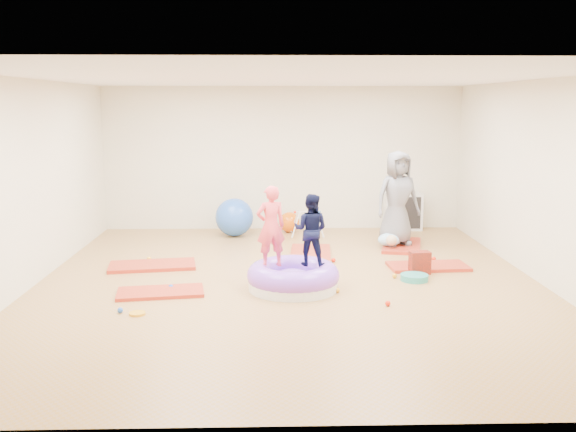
{
  "coord_description": "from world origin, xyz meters",
  "views": [
    {
      "loc": [
        -0.25,
        -8.61,
        2.47
      ],
      "look_at": [
        0.0,
        0.3,
        0.9
      ],
      "focal_mm": 40.0,
      "sensor_mm": 36.0,
      "label": 1
    }
  ],
  "objects": [
    {
      "name": "inflatable_cushion",
      "position": [
        0.05,
        -0.27,
        0.15
      ],
      "size": [
        1.25,
        1.25,
        0.39
      ],
      "rotation": [
        0.0,
        0.0,
        0.3
      ],
      "color": "white",
      "rests_on": "ground"
    },
    {
      "name": "infant",
      "position": [
        1.79,
        2.05,
        0.17
      ],
      "size": [
        0.39,
        0.4,
        0.23
      ],
      "color": "#9FD8FF",
      "rests_on": "gym_mat_rear_right"
    },
    {
      "name": "gym_mat_mid_left",
      "position": [
        -2.06,
        0.96,
        0.03
      ],
      "size": [
        1.37,
        0.83,
        0.05
      ],
      "primitive_type": "cube",
      "rotation": [
        0.0,
        0.0,
        0.15
      ],
      "color": "red",
      "rests_on": "ground"
    },
    {
      "name": "backpack",
      "position": [
        1.94,
        0.45,
        0.17
      ],
      "size": [
        0.31,
        0.22,
        0.34
      ],
      "primitive_type": "cube",
      "rotation": [
        0.0,
        0.0,
        0.14
      ],
      "color": "red",
      "rests_on": "ground"
    },
    {
      "name": "exercise_ball_orange",
      "position": [
        0.12,
        3.6,
        0.2
      ],
      "size": [
        0.39,
        0.39,
        0.39
      ],
      "primitive_type": "sphere",
      "color": "#D95707",
      "rests_on": "ground"
    },
    {
      "name": "balance_disc",
      "position": [
        1.78,
        0.1,
        0.04
      ],
      "size": [
        0.39,
        0.39,
        0.09
      ],
      "primitive_type": "cylinder",
      "color": "teal",
      "rests_on": "ground"
    },
    {
      "name": "gym_mat_front_left",
      "position": [
        -1.7,
        -0.45,
        0.02
      ],
      "size": [
        1.19,
        0.72,
        0.05
      ],
      "primitive_type": "cube",
      "rotation": [
        0.0,
        0.0,
        0.15
      ],
      "color": "red",
      "rests_on": "ground"
    },
    {
      "name": "ball_pit_balls",
      "position": [
        0.14,
        0.22,
        0.03
      ],
      "size": [
        4.6,
        2.64,
        0.07
      ],
      "color": "orange",
      "rests_on": "ground"
    },
    {
      "name": "cube_shelf",
      "position": [
        2.37,
        3.79,
        0.36
      ],
      "size": [
        0.73,
        0.36,
        0.73
      ],
      "color": "silver",
      "rests_on": "ground"
    },
    {
      "name": "exercise_ball_blue",
      "position": [
        -0.93,
        3.27,
        0.36
      ],
      "size": [
        0.71,
        0.71,
        0.71
      ],
      "primitive_type": "sphere",
      "color": "blue",
      "rests_on": "ground"
    },
    {
      "name": "gym_mat_center_back",
      "position": [
        0.41,
        1.65,
        0.03
      ],
      "size": [
        0.74,
        1.34,
        0.05
      ],
      "primitive_type": "cube",
      "rotation": [
        0.0,
        0.0,
        1.5
      ],
      "color": "red",
      "rests_on": "ground"
    },
    {
      "name": "gym_mat_right",
      "position": [
        2.15,
        0.79,
        0.02
      ],
      "size": [
        1.22,
        0.67,
        0.05
      ],
      "primitive_type": "cube",
      "rotation": [
        0.0,
        0.0,
        0.07
      ],
      "color": "red",
      "rests_on": "ground"
    },
    {
      "name": "adult_caregiver",
      "position": [
        1.94,
        2.24,
        0.86
      ],
      "size": [
        0.9,
        0.71,
        1.62
      ],
      "primitive_type": "imported",
      "rotation": [
        0.0,
        0.0,
        0.27
      ],
      "color": "slate",
      "rests_on": "gym_mat_rear_right"
    },
    {
      "name": "yellow_toy",
      "position": [
        -1.83,
        -1.29,
        0.01
      ],
      "size": [
        0.19,
        0.19,
        0.03
      ],
      "primitive_type": "cylinder",
      "color": "orange",
      "rests_on": "ground"
    },
    {
      "name": "child_navy",
      "position": [
        0.29,
        -0.19,
        0.85
      ],
      "size": [
        0.56,
        0.5,
        0.97
      ],
      "primitive_type": "imported",
      "rotation": [
        0.0,
        0.0,
        2.83
      ],
      "color": "black",
      "rests_on": "inflatable_cushion"
    },
    {
      "name": "room",
      "position": [
        0.0,
        0.0,
        1.4
      ],
      "size": [
        7.01,
        8.01,
        2.81
      ],
      "color": "#9F764E",
      "rests_on": "ground"
    },
    {
      "name": "child_pink",
      "position": [
        -0.24,
        -0.23,
        0.91
      ],
      "size": [
        0.46,
        0.36,
        1.09
      ],
      "primitive_type": "imported",
      "rotation": [
        0.0,
        0.0,
        3.43
      ],
      "color": "#FE4A53",
      "rests_on": "inflatable_cushion"
    },
    {
      "name": "infant_play_gym",
      "position": [
        0.44,
        3.23,
        0.32
      ],
      "size": [
        0.62,
        0.59,
        0.47
      ],
      "rotation": [
        0.0,
        0.0,
        0.29
      ],
      "color": "silver",
      "rests_on": "ground"
    },
    {
      "name": "gym_mat_rear_right",
      "position": [
        2.04,
        2.25,
        0.03
      ],
      "size": [
        0.91,
        1.38,
        0.05
      ],
      "primitive_type": "cube",
      "rotation": [
        0.0,
        0.0,
        1.33
      ],
      "color": "red",
      "rests_on": "ground"
    }
  ]
}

